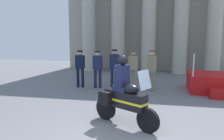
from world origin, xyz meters
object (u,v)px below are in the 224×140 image
officer_in_row_1 (98,66)px  officer_in_row_2 (115,66)px  officer_in_row_4 (152,67)px  officer_in_row_3 (133,67)px  motorcycle_with_rider (123,96)px  officer_in_row_0 (80,66)px

officer_in_row_1 → officer_in_row_2: bearing=177.2°
officer_in_row_2 → officer_in_row_4: bearing=-177.5°
officer_in_row_3 → motorcycle_with_rider: (0.19, -4.00, -0.20)m
officer_in_row_0 → officer_in_row_3: 2.37m
officer_in_row_0 → officer_in_row_2: bearing=-179.9°
officer_in_row_0 → officer_in_row_3: officer_in_row_3 is taller
motorcycle_with_rider → officer_in_row_3: bearing=123.7°
officer_in_row_2 → motorcycle_with_rider: motorcycle_with_rider is taller
officer_in_row_0 → officer_in_row_3: bearing=-178.6°
officer_in_row_1 → officer_in_row_2: officer_in_row_2 is taller
officer_in_row_1 → officer_in_row_3: officer_in_row_3 is taller
officer_in_row_0 → motorcycle_with_rider: bearing=124.7°
officer_in_row_0 → officer_in_row_4: bearing=-178.7°
officer_in_row_4 → motorcycle_with_rider: motorcycle_with_rider is taller
officer_in_row_1 → officer_in_row_2: (0.77, -0.07, 0.05)m
officer_in_row_4 → officer_in_row_3: bearing=1.1°
officer_in_row_0 → officer_in_row_4: (3.14, -0.06, 0.03)m
officer_in_row_1 → motorcycle_with_rider: (1.76, -4.05, -0.17)m
officer_in_row_2 → motorcycle_with_rider: (0.99, -3.98, -0.22)m
officer_in_row_0 → officer_in_row_2: size_ratio=0.96×
officer_in_row_1 → officer_in_row_3: bearing=-179.4°
officer_in_row_0 → officer_in_row_1: bearing=-177.1°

